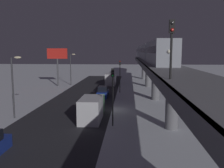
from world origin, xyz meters
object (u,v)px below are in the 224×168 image
sedan_blue (103,93)px  traffic_light_near (113,89)px  delivery_van (92,108)px  commercial_billboard (57,57)px  traffic_light_mid (120,72)px  rail_signal (172,39)px  box_truck (111,79)px  subway_train (146,52)px

sedan_blue → traffic_light_near: bearing=-80.4°
delivery_van → commercial_billboard: (12.31, -27.52, 5.48)m
traffic_light_mid → commercial_billboard: 17.33m
traffic_light_near → traffic_light_mid: bearing=-90.0°
rail_signal → traffic_light_mid: 32.03m
sedan_blue → traffic_light_mid: 6.64m
rail_signal → traffic_light_near: (4.59, -9.28, -4.87)m
box_truck → delivery_van: same height
sedan_blue → box_truck: bearing=89.3°
box_truck → traffic_light_near: bearing=94.5°
delivery_van → commercial_billboard: bearing=-65.9°
delivery_van → rail_signal: bearing=121.2°
box_truck → traffic_light_near: 34.53m
commercial_billboard → traffic_light_mid: bearing=151.2°
box_truck → sedan_blue: bearing=89.3°
sedan_blue → box_truck: box_truck is taller
delivery_van → traffic_light_mid: (-2.70, -19.27, 2.85)m
box_truck → delivery_van: (0.00, 31.53, 0.00)m
rail_signal → delivery_van: (7.29, -12.05, -7.72)m
sedan_blue → traffic_light_near: 17.72m
traffic_light_near → traffic_light_mid: (0.00, -22.05, 0.00)m
rail_signal → commercial_billboard: size_ratio=0.45×
subway_train → traffic_light_near: size_ratio=11.57×
rail_signal → traffic_light_near: 11.44m
rail_signal → box_truck: 44.86m
sedan_blue → delivery_van: 14.38m
subway_train → traffic_light_near: 40.17m
subway_train → box_truck: subway_train is taller
subway_train → traffic_light_near: (6.35, 39.47, -3.92)m
traffic_light_near → box_truck: bearing=-85.5°
subway_train → traffic_light_mid: 18.96m
subway_train → delivery_van: subway_train is taller
box_truck → commercial_billboard: (12.31, 4.00, 5.48)m
subway_train → delivery_van: bearing=76.1°
sedan_blue → traffic_light_mid: bearing=59.4°
subway_train → rail_signal: size_ratio=18.52×
subway_train → delivery_van: 38.40m
delivery_van → commercial_billboard: size_ratio=0.83×
traffic_light_near → commercial_billboard: size_ratio=0.72×
sedan_blue → delivery_van: size_ratio=0.61×
subway_train → traffic_light_near: subway_train is taller
box_truck → traffic_light_mid: traffic_light_mid is taller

